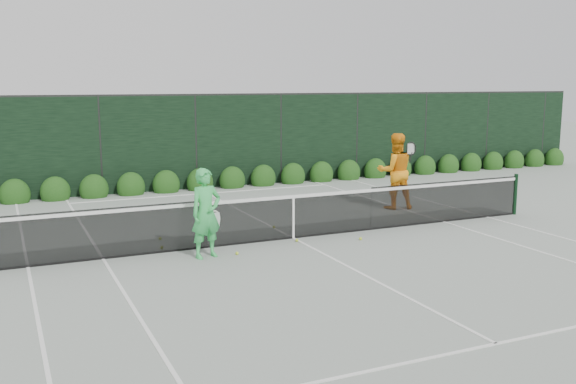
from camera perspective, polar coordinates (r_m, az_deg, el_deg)
name	(u,v)px	position (r m, az deg, el deg)	size (l,w,h in m)	color
ground	(293,238)	(14.27, 0.48, -4.15)	(80.00, 80.00, 0.00)	gray
tennis_net	(292,215)	(14.15, 0.39, -2.07)	(12.90, 0.10, 1.07)	black
player_woman	(206,213)	(12.68, -7.30, -1.89)	(0.73, 0.57, 1.78)	#3AC75D
player_man	(395,171)	(17.70, 9.51, 1.84)	(1.17, 1.01, 2.07)	orange
court_lines	(293,238)	(14.27, 0.48, -4.12)	(11.03, 23.83, 0.01)	white
windscreen_fence	(357,190)	(11.61, 6.12, 0.21)	(32.00, 21.07, 3.06)	black
hedge_row	(200,183)	(20.81, -7.83, 0.83)	(31.66, 0.65, 0.94)	#10360E
tennis_balls	(250,240)	(13.98, -3.43, -4.32)	(4.23, 1.93, 0.07)	#C1D930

